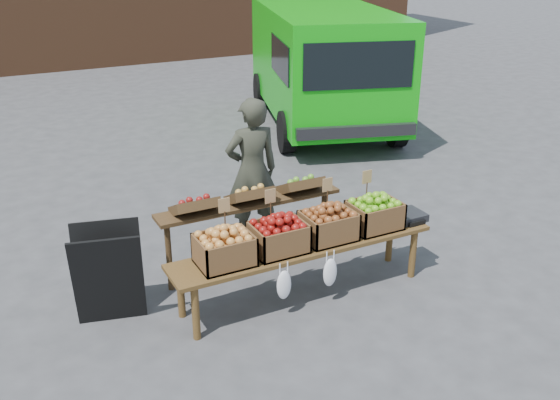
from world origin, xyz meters
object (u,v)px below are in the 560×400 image
vendor (252,171)px  crate_russet_pears (278,237)px  delivery_van (323,68)px  chalkboard_sign (109,275)px  crate_green_apples (375,215)px  weighing_scale (407,216)px  crate_golden_apples (225,250)px  back_table (250,226)px  display_bench (303,270)px  crate_red_apples (328,226)px

vendor → crate_russet_pears: 1.44m
delivery_van → crate_russet_pears: delivery_van is taller
chalkboard_sign → crate_russet_pears: chalkboard_sign is taller
crate_green_apples → weighing_scale: (0.42, 0.00, -0.10)m
delivery_van → crate_golden_apples: delivery_van is taller
back_table → crate_golden_apples: (-0.59, -0.72, 0.19)m
crate_green_apples → display_bench: bearing=180.0°
back_table → crate_green_apples: size_ratio=4.20×
chalkboard_sign → crate_golden_apples: (0.96, -0.46, 0.24)m
delivery_van → chalkboard_sign: 6.94m
display_bench → crate_green_apples: 0.93m
vendor → weighing_scale: 1.82m
vendor → chalkboard_sign: vendor is taller
vendor → crate_green_apples: vendor is taller
delivery_van → weighing_scale: size_ratio=14.08×
chalkboard_sign → weighing_scale: chalkboard_sign is taller
crate_russet_pears → weighing_scale: size_ratio=1.47×
crate_golden_apples → crate_russet_pears: same height
back_table → delivery_van: bearing=51.5°
crate_green_apples → chalkboard_sign: bearing=169.9°
crate_red_apples → weighing_scale: 0.98m
crate_golden_apples → crate_red_apples: size_ratio=1.00×
delivery_van → back_table: size_ratio=2.28×
weighing_scale → vendor: bearing=129.9°
crate_russet_pears → crate_golden_apples: bearing=180.0°
crate_red_apples → crate_green_apples: 0.55m
delivery_van → back_table: delivery_van is taller
back_table → crate_red_apples: bearing=-54.6°
chalkboard_sign → weighing_scale: bearing=5.2°
vendor → back_table: (-0.33, -0.66, -0.33)m
crate_green_apples → crate_red_apples: bearing=180.0°
chalkboard_sign → display_bench: bearing=-0.7°
delivery_van → crate_green_apples: size_ratio=9.57×
display_bench → crate_green_apples: bearing=0.0°
display_bench → weighing_scale: weighing_scale is taller
display_bench → chalkboard_sign: bearing=165.5°
crate_golden_apples → crate_russet_pears: size_ratio=1.00×
vendor → chalkboard_sign: 2.13m
back_table → crate_russet_pears: 0.75m
chalkboard_sign → crate_red_apples: (2.06, -0.46, 0.24)m
vendor → crate_red_apples: (0.18, -1.38, -0.14)m
crate_green_apples → back_table: bearing=145.8°
crate_golden_apples → weighing_scale: size_ratio=1.47×
crate_golden_apples → crate_russet_pears: (0.55, 0.00, 0.00)m
display_bench → crate_golden_apples: 0.93m
display_bench → weighing_scale: size_ratio=7.94×
crate_red_apples → weighing_scale: size_ratio=1.47×
vendor → back_table: bearing=68.4°
crate_russet_pears → crate_red_apples: size_ratio=1.00×
chalkboard_sign → crate_golden_apples: size_ratio=1.89×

